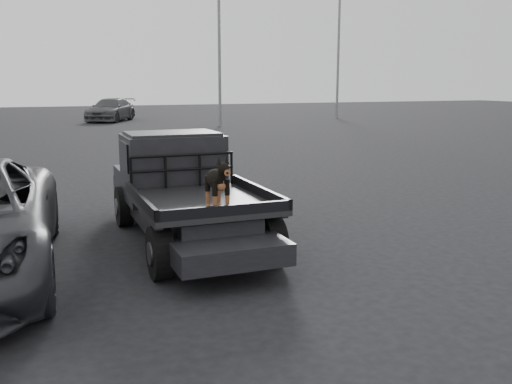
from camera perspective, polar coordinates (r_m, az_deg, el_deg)
name	(u,v)px	position (r m, az deg, el deg)	size (l,w,h in m)	color
ground	(212,283)	(7.88, -4.37, -9.05)	(120.00, 120.00, 0.00)	black
flatbed_ute	(187,215)	(9.77, -6.93, -2.34)	(2.00, 5.40, 0.92)	black
ute_cab	(172,156)	(10.51, -8.36, 3.56)	(1.72, 1.30, 0.88)	black
headache_rack	(183,171)	(9.81, -7.32, 2.09)	(1.80, 0.08, 0.55)	black
dog	(217,183)	(8.03, -3.91, 0.87)	(0.32, 0.60, 0.74)	black
distant_car_b	(111,110)	(41.06, -14.33, 7.97)	(2.17, 5.35, 1.55)	#424246
floodlight_far	(339,17)	(43.67, 8.33, 16.89)	(1.08, 0.28, 13.36)	slate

